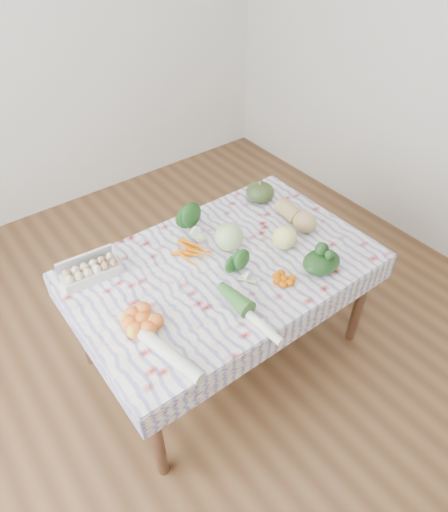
{
  "coord_description": "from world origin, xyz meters",
  "views": [
    {
      "loc": [
        -1.13,
        -1.48,
        2.47
      ],
      "look_at": [
        0.0,
        0.0,
        0.82
      ],
      "focal_mm": 32.0,
      "sensor_mm": 36.0,
      "label": 1
    }
  ],
  "objects_px": {
    "dining_table": "(224,275)",
    "kabocha_squash": "(260,192)",
    "cabbage": "(229,237)",
    "grapefruit": "(285,238)",
    "egg_carton": "(91,272)",
    "butternut_squash": "(296,214)"
  },
  "relations": [
    {
      "from": "egg_carton",
      "to": "butternut_squash",
      "type": "bearing_deg",
      "value": -10.16
    },
    {
      "from": "dining_table",
      "to": "cabbage",
      "type": "relative_size",
      "value": 9.79
    },
    {
      "from": "cabbage",
      "to": "kabocha_squash",
      "type": "bearing_deg",
      "value": 29.88
    },
    {
      "from": "egg_carton",
      "to": "grapefruit",
      "type": "height_order",
      "value": "grapefruit"
    },
    {
      "from": "dining_table",
      "to": "cabbage",
      "type": "xyz_separation_m",
      "value": [
        0.11,
        0.09,
        0.17
      ]
    },
    {
      "from": "dining_table",
      "to": "grapefruit",
      "type": "relative_size",
      "value": 11.65
    },
    {
      "from": "kabocha_squash",
      "to": "cabbage",
      "type": "distance_m",
      "value": 0.53
    },
    {
      "from": "dining_table",
      "to": "butternut_squash",
      "type": "xyz_separation_m",
      "value": [
        0.57,
        0.03,
        0.15
      ]
    },
    {
      "from": "egg_carton",
      "to": "butternut_squash",
      "type": "height_order",
      "value": "butternut_squash"
    },
    {
      "from": "egg_carton",
      "to": "butternut_squash",
      "type": "xyz_separation_m",
      "value": [
        1.2,
        -0.31,
        0.03
      ]
    },
    {
      "from": "cabbage",
      "to": "egg_carton",
      "type": "bearing_deg",
      "value": 161.57
    },
    {
      "from": "cabbage",
      "to": "grapefruit",
      "type": "relative_size",
      "value": 1.19
    },
    {
      "from": "cabbage",
      "to": "butternut_squash",
      "type": "relative_size",
      "value": 0.55
    },
    {
      "from": "egg_carton",
      "to": "cabbage",
      "type": "xyz_separation_m",
      "value": [
        0.73,
        -0.24,
        0.04
      ]
    },
    {
      "from": "dining_table",
      "to": "kabocha_squash",
      "type": "relative_size",
      "value": 8.59
    },
    {
      "from": "egg_carton",
      "to": "cabbage",
      "type": "bearing_deg",
      "value": -14.22
    },
    {
      "from": "kabocha_squash",
      "to": "cabbage",
      "type": "relative_size",
      "value": 1.14
    },
    {
      "from": "grapefruit",
      "to": "dining_table",
      "type": "bearing_deg",
      "value": 165.61
    },
    {
      "from": "cabbage",
      "to": "grapefruit",
      "type": "height_order",
      "value": "cabbage"
    },
    {
      "from": "grapefruit",
      "to": "butternut_squash",
      "type": "bearing_deg",
      "value": 30.16
    },
    {
      "from": "butternut_squash",
      "to": "dining_table",
      "type": "bearing_deg",
      "value": -172.22
    },
    {
      "from": "kabocha_squash",
      "to": "egg_carton",
      "type": "bearing_deg",
      "value": -179.11
    }
  ]
}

